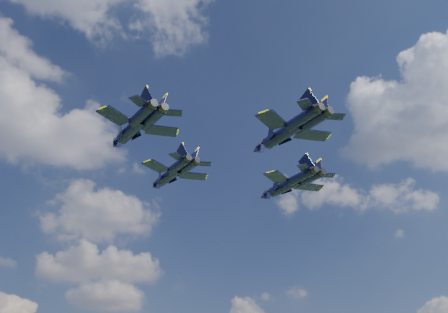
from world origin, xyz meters
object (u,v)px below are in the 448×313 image
jet_lead (168,176)px  jet_left (131,130)px  jet_right (283,187)px  jet_slot (280,135)px

jet_lead → jet_left: bearing=-137.7°
jet_right → jet_lead: bearing=139.3°
jet_lead → jet_slot: (9.58, -27.59, -2.98)m
jet_lead → jet_right: size_ratio=1.01×
jet_left → jet_lead: bearing=40.8°
jet_left → jet_right: jet_left is taller
jet_lead → jet_slot: bearing=-81.7°
jet_lead → jet_right: jet_lead is taller
jet_left → jet_slot: size_ratio=1.03×
jet_right → jet_slot: jet_slot is taller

